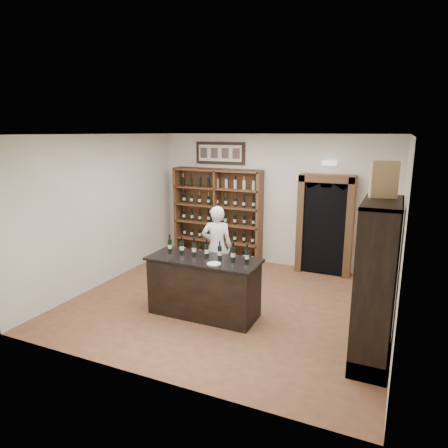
{
  "coord_description": "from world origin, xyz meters",
  "views": [
    {
      "loc": [
        2.67,
        -6.21,
        3.04
      ],
      "look_at": [
        -0.23,
        0.3,
        1.39
      ],
      "focal_mm": 32.0,
      "sensor_mm": 36.0,
      "label": 1
    }
  ],
  "objects_px": {
    "wine_crate": "(384,180)",
    "side_cabinet": "(376,308)",
    "tasting_counter": "(204,287)",
    "counter_bottle_0": "(170,245)",
    "wine_shelf": "(218,214)",
    "shopkeeper": "(217,247)"
  },
  "relations": [
    {
      "from": "wine_crate",
      "to": "side_cabinet",
      "type": "bearing_deg",
      "value": -91.6
    },
    {
      "from": "tasting_counter",
      "to": "counter_bottle_0",
      "type": "relative_size",
      "value": 6.27
    },
    {
      "from": "counter_bottle_0",
      "to": "wine_crate",
      "type": "relative_size",
      "value": 0.63
    },
    {
      "from": "counter_bottle_0",
      "to": "side_cabinet",
      "type": "distance_m",
      "value": 3.49
    },
    {
      "from": "wine_shelf",
      "to": "tasting_counter",
      "type": "bearing_deg",
      "value": -69.44
    },
    {
      "from": "wine_shelf",
      "to": "wine_crate",
      "type": "distance_m",
      "value": 4.99
    },
    {
      "from": "counter_bottle_0",
      "to": "tasting_counter",
      "type": "bearing_deg",
      "value": -9.14
    },
    {
      "from": "wine_shelf",
      "to": "shopkeeper",
      "type": "xyz_separation_m",
      "value": [
        0.75,
        -1.67,
        -0.28
      ]
    },
    {
      "from": "counter_bottle_0",
      "to": "shopkeeper",
      "type": "xyz_separation_m",
      "value": [
        0.37,
        1.14,
        -0.28
      ]
    },
    {
      "from": "shopkeeper",
      "to": "wine_crate",
      "type": "distance_m",
      "value": 3.66
    },
    {
      "from": "wine_shelf",
      "to": "wine_crate",
      "type": "xyz_separation_m",
      "value": [
        3.76,
        -2.98,
        1.34
      ]
    },
    {
      "from": "wine_shelf",
      "to": "tasting_counter",
      "type": "distance_m",
      "value": 3.19
    },
    {
      "from": "tasting_counter",
      "to": "shopkeeper",
      "type": "height_order",
      "value": "shopkeeper"
    },
    {
      "from": "wine_shelf",
      "to": "side_cabinet",
      "type": "relative_size",
      "value": 1.0
    },
    {
      "from": "counter_bottle_0",
      "to": "shopkeeper",
      "type": "distance_m",
      "value": 1.24
    },
    {
      "from": "tasting_counter",
      "to": "shopkeeper",
      "type": "relative_size",
      "value": 1.14
    },
    {
      "from": "wine_crate",
      "to": "wine_shelf",
      "type": "bearing_deg",
      "value": 126.33
    },
    {
      "from": "counter_bottle_0",
      "to": "side_cabinet",
      "type": "height_order",
      "value": "side_cabinet"
    },
    {
      "from": "counter_bottle_0",
      "to": "wine_crate",
      "type": "bearing_deg",
      "value": -2.84
    },
    {
      "from": "wine_shelf",
      "to": "wine_crate",
      "type": "height_order",
      "value": "wine_crate"
    },
    {
      "from": "wine_shelf",
      "to": "shopkeeper",
      "type": "relative_size",
      "value": 1.34
    },
    {
      "from": "side_cabinet",
      "to": "wine_crate",
      "type": "xyz_separation_m",
      "value": [
        -0.06,
        0.25,
        1.68
      ]
    }
  ]
}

